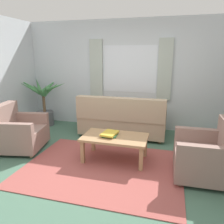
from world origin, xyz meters
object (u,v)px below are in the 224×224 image
object	(u,v)px
couch	(122,120)
armchair_right	(208,155)
book_stack_on_table	(110,134)
potted_plant	(44,106)
armchair_left	(18,132)
coffee_table	(115,139)

from	to	relation	value
couch	armchair_right	size ratio (longest dim) A/B	2.16
book_stack_on_table	potted_plant	world-z (taller)	potted_plant
couch	potted_plant	xyz separation A→B (m)	(-2.12, 0.25, 0.15)
armchair_left	book_stack_on_table	size ratio (longest dim) A/B	2.77
couch	armchair_right	world-z (taller)	couch
couch	coffee_table	distance (m)	1.22
couch	armchair_left	world-z (taller)	couch
armchair_left	armchair_right	xyz separation A→B (m)	(3.36, -0.14, 0.00)
couch	book_stack_on_table	distance (m)	1.20
coffee_table	potted_plant	bearing A→B (deg)	147.32
potted_plant	couch	bearing A→B (deg)	-6.68
coffee_table	armchair_right	bearing A→B (deg)	-7.01
armchair_right	book_stack_on_table	bearing A→B (deg)	-98.03
armchair_left	potted_plant	size ratio (longest dim) A/B	0.75
armchair_right	potted_plant	xyz separation A→B (m)	(-3.72, 1.63, 0.16)
potted_plant	book_stack_on_table	bearing A→B (deg)	-33.53
coffee_table	potted_plant	world-z (taller)	potted_plant
coffee_table	book_stack_on_table	world-z (taller)	book_stack_on_table
couch	armchair_left	bearing A→B (deg)	35.29
armchair_right	coffee_table	xyz separation A→B (m)	(-1.45, 0.18, 0.03)
book_stack_on_table	armchair_right	bearing A→B (deg)	-7.07
armchair_right	book_stack_on_table	distance (m)	1.56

